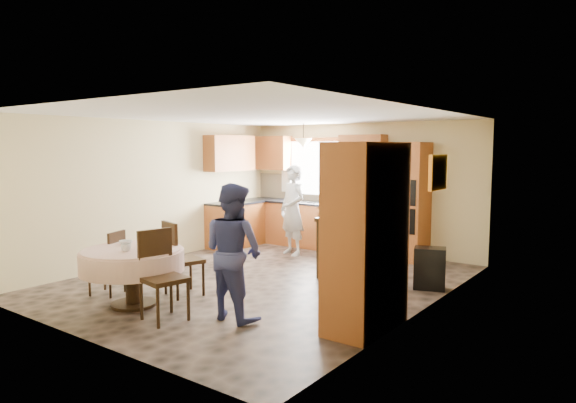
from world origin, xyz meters
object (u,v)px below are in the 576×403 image
(dining_table, at_px, (132,262))
(chair_left, at_px, (111,260))
(oven_tower, at_px, (408,202))
(person_sink, at_px, (293,210))
(chair_back, at_px, (178,255))
(person_dining, at_px, (233,251))
(cupboard, at_px, (366,237))
(chair_right, at_px, (160,270))
(sideboard, at_px, (357,253))

(dining_table, xyz_separation_m, chair_left, (-0.67, 0.14, -0.09))
(oven_tower, xyz_separation_m, person_sink, (-1.93, -0.86, -0.21))
(oven_tower, bearing_deg, chair_left, -117.93)
(dining_table, distance_m, chair_left, 0.69)
(chair_back, height_order, person_dining, person_dining)
(cupboard, xyz_separation_m, chair_back, (-2.66, -0.38, -0.47))
(chair_right, bearing_deg, dining_table, 91.52)
(oven_tower, relative_size, chair_left, 2.39)
(oven_tower, relative_size, sideboard, 1.70)
(oven_tower, height_order, person_sink, oven_tower)
(dining_table, xyz_separation_m, person_dining, (1.37, 0.40, 0.23))
(chair_right, bearing_deg, sideboard, -9.39)
(dining_table, bearing_deg, person_sink, 93.21)
(dining_table, distance_m, person_dining, 1.45)
(cupboard, bearing_deg, person_dining, -156.54)
(oven_tower, distance_m, chair_back, 4.33)
(chair_left, bearing_deg, chair_back, 102.49)
(cupboard, relative_size, chair_back, 2.02)
(chair_left, distance_m, chair_right, 1.37)
(cupboard, distance_m, chair_left, 3.61)
(cupboard, distance_m, person_sink, 4.09)
(dining_table, xyz_separation_m, chair_right, (0.68, -0.11, 0.01))
(cupboard, bearing_deg, chair_back, -171.93)
(sideboard, distance_m, person_dining, 2.40)
(sideboard, bearing_deg, chair_back, -124.08)
(sideboard, bearing_deg, dining_table, -119.05)
(dining_table, bearing_deg, chair_right, -9.47)
(chair_back, bearing_deg, cupboard, -155.45)
(cupboard, height_order, dining_table, cupboard)
(sideboard, xyz_separation_m, chair_left, (-2.41, -2.61, 0.04))
(dining_table, bearing_deg, chair_back, 78.26)
(dining_table, relative_size, person_dining, 0.81)
(oven_tower, xyz_separation_m, person_dining, (-0.35, -4.24, -0.25))
(chair_back, xyz_separation_m, person_sink, (-0.35, 3.14, 0.28))
(chair_left, height_order, person_dining, person_dining)
(dining_table, relative_size, person_sink, 0.77)
(oven_tower, xyz_separation_m, dining_table, (-1.72, -4.64, -0.48))
(chair_back, height_order, person_sink, person_sink)
(oven_tower, distance_m, dining_table, 4.97)
(cupboard, height_order, person_dining, cupboard)
(person_sink, xyz_separation_m, person_dining, (1.58, -3.38, -0.04))
(oven_tower, height_order, cupboard, oven_tower)
(dining_table, distance_m, person_sink, 3.80)
(chair_back, relative_size, chair_right, 0.97)
(person_sink, bearing_deg, chair_left, -79.08)
(oven_tower, relative_size, chair_right, 2.00)
(person_dining, bearing_deg, chair_left, 11.15)
(person_dining, bearing_deg, person_sink, -61.10)
(cupboard, height_order, chair_back, cupboard)
(sideboard, height_order, chair_back, chair_back)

